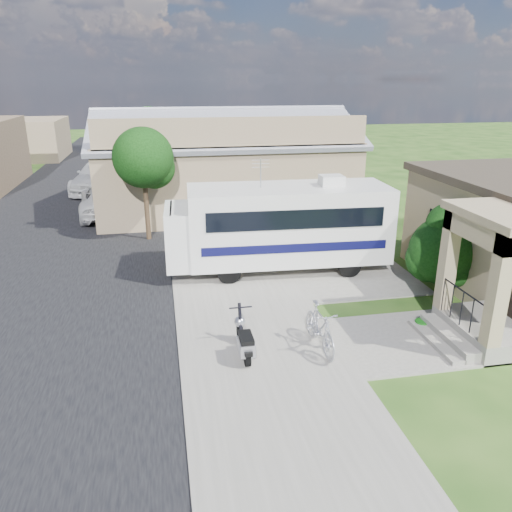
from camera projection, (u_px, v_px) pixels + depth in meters
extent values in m
plane|color=#1A3D10|center=(292.00, 332.00, 13.14)|extent=(120.00, 120.00, 0.00)
cube|color=black|center=(60.00, 237.00, 21.06)|extent=(9.00, 80.00, 0.02)
cube|color=slate|center=(213.00, 228.00, 22.20)|extent=(4.00, 80.00, 0.06)
cube|color=slate|center=(301.00, 268.00, 17.56)|extent=(7.00, 6.00, 0.05)
cube|color=slate|center=(416.00, 339.00, 12.74)|extent=(4.00, 3.00, 0.05)
cube|color=black|center=(437.00, 231.00, 16.04)|extent=(0.04, 1.10, 1.20)
cube|color=slate|center=(484.00, 331.00, 12.68)|extent=(1.60, 2.40, 0.50)
cube|color=slate|center=(448.00, 338.00, 12.54)|extent=(0.40, 2.16, 0.32)
cube|color=slate|center=(435.00, 342.00, 12.50)|extent=(0.35, 2.16, 0.16)
cube|color=#877556|center=(448.00, 260.00, 12.99)|extent=(0.35, 0.35, 2.70)
cube|color=#877556|center=(498.00, 291.00, 11.09)|extent=(0.35, 0.35, 2.70)
cube|color=#877556|center=(478.00, 231.00, 11.67)|extent=(0.35, 2.40, 0.50)
cube|color=#877556|center=(512.00, 214.00, 11.70)|extent=(2.10, 2.70, 0.20)
cylinder|color=black|center=(464.00, 292.00, 12.17)|extent=(0.04, 1.70, 0.04)
cube|color=#857353|center=(223.00, 172.00, 25.49)|extent=(12.00, 8.00, 3.60)
cube|color=slate|center=(228.00, 129.00, 22.85)|extent=(12.50, 4.40, 1.78)
cube|color=slate|center=(218.00, 122.00, 26.56)|extent=(12.50, 4.40, 1.78)
cube|color=slate|center=(222.00, 110.00, 24.47)|extent=(12.50, 0.50, 0.22)
cube|color=#857353|center=(234.00, 133.00, 21.10)|extent=(11.76, 0.20, 1.30)
cube|color=#857353|center=(14.00, 139.00, 41.41)|extent=(8.00, 7.00, 3.20)
cylinder|color=#2E2114|center=(146.00, 202.00, 20.27)|extent=(0.20, 0.20, 3.15)
sphere|color=black|center=(143.00, 158.00, 19.66)|extent=(2.40, 2.40, 2.40)
sphere|color=black|center=(154.00, 168.00, 20.07)|extent=(1.68, 1.68, 1.68)
cylinder|color=#2E2114|center=(149.00, 163.00, 29.50)|extent=(0.20, 0.20, 3.29)
sphere|color=black|center=(147.00, 130.00, 28.87)|extent=(2.40, 2.40, 2.40)
sphere|color=black|center=(154.00, 138.00, 29.28)|extent=(1.68, 1.68, 1.68)
cylinder|color=#2E2114|center=(150.00, 146.00, 37.87)|extent=(0.20, 0.20, 3.01)
sphere|color=black|center=(149.00, 123.00, 37.30)|extent=(2.40, 2.40, 2.40)
sphere|color=black|center=(155.00, 128.00, 37.70)|extent=(1.68, 1.68, 1.68)
cube|color=silver|center=(288.00, 223.00, 16.95)|extent=(6.83, 2.71, 2.50)
cube|color=silver|center=(178.00, 236.00, 16.54)|extent=(0.87, 2.31, 1.92)
cube|color=black|center=(171.00, 221.00, 16.34)|extent=(0.15, 2.04, 0.86)
cube|color=black|center=(297.00, 220.00, 15.67)|extent=(5.71, 0.29, 0.62)
cube|color=black|center=(282.00, 202.00, 17.94)|extent=(5.71, 0.29, 0.62)
cube|color=#0A0A33|center=(296.00, 248.00, 15.99)|extent=(6.05, 0.30, 0.29)
cube|color=#0A0A33|center=(281.00, 227.00, 18.25)|extent=(6.05, 0.30, 0.29)
cube|color=silver|center=(332.00, 180.00, 16.67)|extent=(0.80, 0.71, 0.34)
cylinder|color=#B5B5BD|center=(261.00, 173.00, 16.24)|extent=(0.04, 0.04, 0.96)
cylinder|color=black|center=(229.00, 272.00, 16.09)|extent=(0.78, 0.30, 0.77)
cylinder|color=black|center=(224.00, 251.00, 18.07)|extent=(0.78, 0.30, 0.77)
cylinder|color=black|center=(349.00, 265.00, 16.64)|extent=(0.78, 0.30, 0.77)
cylinder|color=black|center=(331.00, 246.00, 18.61)|extent=(0.78, 0.30, 0.77)
cylinder|color=#2E2114|center=(440.00, 279.00, 15.52)|extent=(0.17, 0.17, 0.84)
sphere|color=black|center=(444.00, 251.00, 15.20)|extent=(2.09, 2.09, 2.09)
sphere|color=black|center=(452.00, 234.00, 15.43)|extent=(1.67, 1.67, 1.67)
sphere|color=black|center=(430.00, 259.00, 15.44)|extent=(1.46, 1.46, 1.46)
sphere|color=black|center=(454.00, 267.00, 15.09)|extent=(1.25, 1.25, 1.25)
sphere|color=black|center=(447.00, 224.00, 14.92)|extent=(1.25, 1.25, 1.25)
cylinder|color=black|center=(247.00, 357.00, 11.45)|extent=(0.13, 0.45, 0.45)
cylinder|color=black|center=(240.00, 334.00, 12.48)|extent=(0.13, 0.45, 0.45)
cube|color=#B5B5BD|center=(244.00, 343.00, 11.90)|extent=(0.31, 0.56, 0.08)
cube|color=#B5B5BD|center=(246.00, 347.00, 11.47)|extent=(0.35, 0.56, 0.31)
cube|color=black|center=(246.00, 338.00, 11.45)|extent=(0.31, 0.61, 0.12)
cube|color=black|center=(248.00, 353.00, 11.24)|extent=(0.19, 0.21, 0.10)
cylinder|color=black|center=(240.00, 320.00, 12.28)|extent=(0.08, 0.35, 0.85)
sphere|color=#B5B5BD|center=(240.00, 322.00, 12.37)|extent=(0.28, 0.28, 0.28)
sphere|color=black|center=(239.00, 320.00, 12.45)|extent=(0.12, 0.12, 0.12)
cylinder|color=black|center=(241.00, 307.00, 12.08)|extent=(0.56, 0.04, 0.04)
cube|color=black|center=(240.00, 329.00, 12.44)|extent=(0.15, 0.29, 0.06)
imported|color=#B5B5BD|center=(320.00, 330.00, 12.06)|extent=(0.64, 1.92, 1.14)
imported|color=silver|center=(107.00, 200.00, 24.36)|extent=(2.95, 5.53, 1.48)
imported|color=silver|center=(102.00, 175.00, 29.74)|extent=(3.65, 6.43, 1.76)
cylinder|color=#135F13|center=(422.00, 325.00, 13.36)|extent=(0.38, 0.38, 0.17)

